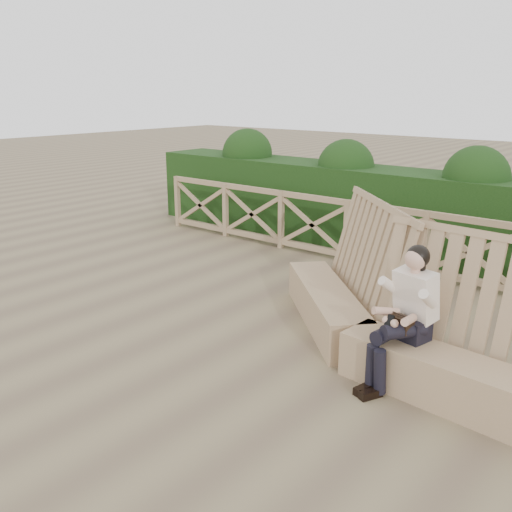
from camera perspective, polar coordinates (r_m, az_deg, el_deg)
The scene contains 5 objects.
ground at distance 7.10m, azimuth -0.90°, elevation -7.97°, with size 60.00×60.00×0.00m, color brown.
bench at distance 6.57m, azimuth 13.12°, elevation -6.63°, with size 4.27×2.41×1.62m.
woman at distance 5.90m, azimuth 14.75°, elevation -5.42°, with size 0.52×0.90×1.47m.
guardrail at distance 9.70m, azimuth 12.65°, elevation 1.82°, with size 10.10×0.09×1.10m.
hedge at distance 10.71m, azimuth 15.69°, elevation 4.06°, with size 12.00×1.20×1.50m, color black.
Camera 1 is at (4.21, -4.91, 2.93)m, focal length 40.00 mm.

